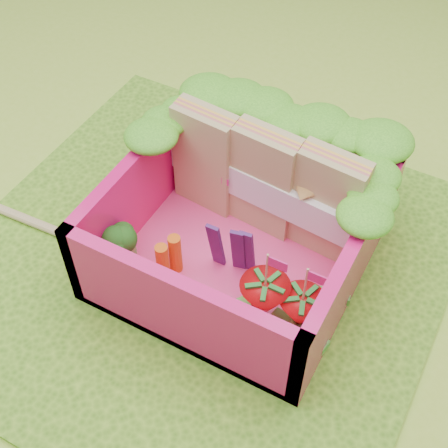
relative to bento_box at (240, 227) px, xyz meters
name	(u,v)px	position (x,y,z in m)	size (l,w,h in m)	color
ground	(199,265)	(-0.19, -0.12, -0.31)	(14.00, 14.00, 0.00)	#AAD43B
placemat	(199,263)	(-0.19, -0.12, -0.29)	(2.60, 2.60, 0.03)	#508D1F
bento_floor	(239,257)	(0.00, 0.00, -0.25)	(1.30, 1.30, 0.05)	#FA3F88
bento_box	(240,227)	(0.00, 0.00, 0.00)	(1.30, 1.30, 0.55)	#EB136B
lettuce_ruffle	(280,130)	(0.00, 0.45, 0.33)	(1.43, 0.77, 0.11)	#33921A
sandwich_stack	(266,181)	(0.00, 0.29, 0.09)	(1.19, 0.27, 0.65)	tan
broccoli	(124,241)	(-0.51, -0.35, -0.04)	(0.30, 0.30, 0.27)	#76A54F
carrot_sticks	(169,258)	(-0.27, -0.29, -0.10)	(0.10, 0.15, 0.26)	orange
purple_wedges	(234,249)	(0.03, -0.12, -0.04)	(0.23, 0.07, 0.38)	#4F1B60
strawberry_left	(264,299)	(0.29, -0.29, -0.09)	(0.25, 0.25, 0.49)	red
strawberry_right	(301,312)	(0.48, -0.27, -0.10)	(0.23, 0.23, 0.47)	red
snap_peas	(285,310)	(0.39, -0.23, -0.20)	(0.61, 0.52, 0.05)	green
chopsticks	(48,228)	(-1.08, -0.34, -0.25)	(2.07, 0.16, 0.05)	#E3BE7C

